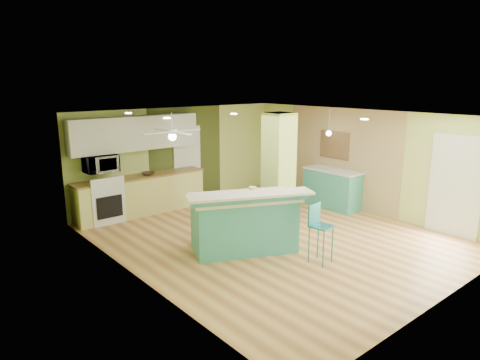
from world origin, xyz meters
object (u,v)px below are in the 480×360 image
fruit_bowl (148,174)px  canister (253,192)px  bar_stool (318,224)px  side_counter (332,188)px  peninsula (244,221)px

fruit_bowl → canister: canister is taller
bar_stool → canister: 1.33m
bar_stool → side_counter: bearing=26.7°
bar_stool → peninsula: bearing=109.1°
fruit_bowl → canister: size_ratio=1.60×
side_counter → fruit_bowl: 4.62m
bar_stool → side_counter: 3.56m
peninsula → bar_stool: bearing=-39.0°
peninsula → side_counter: bearing=36.1°
fruit_bowl → side_counter: bearing=-33.5°
side_counter → fruit_bowl: (-3.83, 2.54, 0.49)m
peninsula → fruit_bowl: size_ratio=7.87×
side_counter → peninsula: bearing=-168.4°
side_counter → canister: size_ratio=7.81×
peninsula → side_counter: 3.65m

